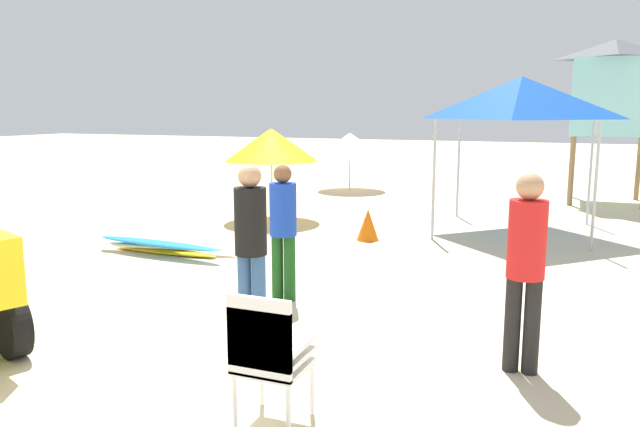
{
  "coord_description": "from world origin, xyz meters",
  "views": [
    {
      "loc": [
        3.95,
        -4.64,
        2.27
      ],
      "look_at": [
        1.14,
        2.36,
        0.98
      ],
      "focal_mm": 34.47,
      "sensor_mm": 36.0,
      "label": 1
    }
  ],
  "objects_px": {
    "lifeguard_near_left": "(283,224)",
    "beach_umbrella_mid": "(271,145)",
    "surfboard_pile": "(163,247)",
    "popup_canopy": "(521,98)",
    "beach_umbrella_left": "(350,145)",
    "stacked_plastic_chairs": "(268,349)",
    "lifeguard_near_right": "(526,259)",
    "lifeguard_near_center": "(251,238)",
    "lifeguard_tower": "(612,87)",
    "traffic_cone_near": "(368,225)"
  },
  "relations": [
    {
      "from": "lifeguard_near_left",
      "to": "beach_umbrella_mid",
      "type": "relative_size",
      "value": 0.85
    },
    {
      "from": "surfboard_pile",
      "to": "beach_umbrella_mid",
      "type": "bearing_deg",
      "value": 86.66
    },
    {
      "from": "popup_canopy",
      "to": "beach_umbrella_left",
      "type": "bearing_deg",
      "value": 137.08
    },
    {
      "from": "stacked_plastic_chairs",
      "to": "popup_canopy",
      "type": "xyz_separation_m",
      "value": [
        1.03,
        8.21,
        1.86
      ]
    },
    {
      "from": "lifeguard_near_right",
      "to": "lifeguard_near_center",
      "type": "bearing_deg",
      "value": -177.67
    },
    {
      "from": "lifeguard_near_center",
      "to": "beach_umbrella_mid",
      "type": "bearing_deg",
      "value": 114.6
    },
    {
      "from": "lifeguard_near_center",
      "to": "beach_umbrella_left",
      "type": "distance_m",
      "value": 11.47
    },
    {
      "from": "lifeguard_tower",
      "to": "beach_umbrella_left",
      "type": "distance_m",
      "value": 6.75
    },
    {
      "from": "lifeguard_near_center",
      "to": "stacked_plastic_chairs",
      "type": "bearing_deg",
      "value": -58.38
    },
    {
      "from": "stacked_plastic_chairs",
      "to": "surfboard_pile",
      "type": "distance_m",
      "value": 5.79
    },
    {
      "from": "stacked_plastic_chairs",
      "to": "beach_umbrella_left",
      "type": "xyz_separation_m",
      "value": [
        -3.81,
        12.71,
        0.68
      ]
    },
    {
      "from": "surfboard_pile",
      "to": "lifeguard_near_center",
      "type": "xyz_separation_m",
      "value": [
        2.98,
        -2.6,
        0.88
      ]
    },
    {
      "from": "lifeguard_near_left",
      "to": "lifeguard_near_right",
      "type": "bearing_deg",
      "value": -21.35
    },
    {
      "from": "lifeguard_near_left",
      "to": "popup_canopy",
      "type": "distance_m",
      "value": 6.05
    },
    {
      "from": "lifeguard_near_left",
      "to": "beach_umbrella_left",
      "type": "distance_m",
      "value": 10.26
    },
    {
      "from": "lifeguard_near_right",
      "to": "lifeguard_tower",
      "type": "distance_m",
      "value": 11.29
    },
    {
      "from": "lifeguard_near_center",
      "to": "lifeguard_tower",
      "type": "distance_m",
      "value": 11.94
    },
    {
      "from": "stacked_plastic_chairs",
      "to": "lifeguard_near_center",
      "type": "distance_m",
      "value": 1.92
    },
    {
      "from": "lifeguard_near_left",
      "to": "lifeguard_near_right",
      "type": "xyz_separation_m",
      "value": [
        2.8,
        -1.09,
        0.08
      ]
    },
    {
      "from": "surfboard_pile",
      "to": "lifeguard_tower",
      "type": "distance_m",
      "value": 11.24
    },
    {
      "from": "beach_umbrella_left",
      "to": "surfboard_pile",
      "type": "bearing_deg",
      "value": -91.0
    },
    {
      "from": "stacked_plastic_chairs",
      "to": "lifeguard_near_center",
      "type": "xyz_separation_m",
      "value": [
        -0.98,
        1.59,
        0.4
      ]
    },
    {
      "from": "beach_umbrella_left",
      "to": "beach_umbrella_mid",
      "type": "height_order",
      "value": "beach_umbrella_mid"
    },
    {
      "from": "traffic_cone_near",
      "to": "surfboard_pile",
      "type": "bearing_deg",
      "value": -140.23
    },
    {
      "from": "lifeguard_near_left",
      "to": "popup_canopy",
      "type": "xyz_separation_m",
      "value": [
        2.23,
        5.41,
        1.53
      ]
    },
    {
      "from": "lifeguard_near_center",
      "to": "lifeguard_tower",
      "type": "xyz_separation_m",
      "value": [
        3.76,
        11.2,
        1.77
      ]
    },
    {
      "from": "lifeguard_near_right",
      "to": "popup_canopy",
      "type": "relative_size",
      "value": 0.61
    },
    {
      "from": "popup_canopy",
      "to": "beach_umbrella_left",
      "type": "relative_size",
      "value": 1.51
    },
    {
      "from": "lifeguard_near_center",
      "to": "lifeguard_near_left",
      "type": "bearing_deg",
      "value": 100.15
    },
    {
      "from": "stacked_plastic_chairs",
      "to": "lifeguard_near_right",
      "type": "xyz_separation_m",
      "value": [
        1.6,
        1.7,
        0.41
      ]
    },
    {
      "from": "lifeguard_tower",
      "to": "traffic_cone_near",
      "type": "height_order",
      "value": "lifeguard_tower"
    },
    {
      "from": "lifeguard_near_left",
      "to": "lifeguard_near_center",
      "type": "xyz_separation_m",
      "value": [
        0.21,
        -1.2,
        0.07
      ]
    },
    {
      "from": "lifeguard_near_right",
      "to": "traffic_cone_near",
      "type": "relative_size",
      "value": 3.14
    },
    {
      "from": "beach_umbrella_left",
      "to": "beach_umbrella_mid",
      "type": "distance_m",
      "value": 5.06
    },
    {
      "from": "beach_umbrella_mid",
      "to": "popup_canopy",
      "type": "bearing_deg",
      "value": 6.54
    },
    {
      "from": "popup_canopy",
      "to": "traffic_cone_near",
      "type": "xyz_separation_m",
      "value": [
        -2.32,
        -1.79,
        -2.19
      ]
    },
    {
      "from": "popup_canopy",
      "to": "beach_umbrella_mid",
      "type": "height_order",
      "value": "popup_canopy"
    },
    {
      "from": "lifeguard_near_left",
      "to": "popup_canopy",
      "type": "relative_size",
      "value": 0.57
    },
    {
      "from": "surfboard_pile",
      "to": "lifeguard_near_right",
      "type": "bearing_deg",
      "value": -24.13
    },
    {
      "from": "beach_umbrella_mid",
      "to": "lifeguard_near_right",
      "type": "bearing_deg",
      "value": -48.03
    },
    {
      "from": "surfboard_pile",
      "to": "popup_canopy",
      "type": "height_order",
      "value": "popup_canopy"
    },
    {
      "from": "lifeguard_near_left",
      "to": "lifeguard_near_center",
      "type": "distance_m",
      "value": 1.22
    },
    {
      "from": "surfboard_pile",
      "to": "lifeguard_tower",
      "type": "height_order",
      "value": "lifeguard_tower"
    },
    {
      "from": "traffic_cone_near",
      "to": "lifeguard_tower",
      "type": "bearing_deg",
      "value": 57.52
    },
    {
      "from": "stacked_plastic_chairs",
      "to": "popup_canopy",
      "type": "relative_size",
      "value": 0.36
    },
    {
      "from": "popup_canopy",
      "to": "surfboard_pile",
      "type": "bearing_deg",
      "value": -141.19
    },
    {
      "from": "surfboard_pile",
      "to": "beach_umbrella_left",
      "type": "xyz_separation_m",
      "value": [
        0.15,
        8.52,
        1.16
      ]
    },
    {
      "from": "lifeguard_near_left",
      "to": "beach_umbrella_mid",
      "type": "height_order",
      "value": "beach_umbrella_mid"
    },
    {
      "from": "beach_umbrella_mid",
      "to": "beach_umbrella_left",
      "type": "bearing_deg",
      "value": 90.6
    },
    {
      "from": "lifeguard_near_left",
      "to": "traffic_cone_near",
      "type": "distance_m",
      "value": 3.69
    }
  ]
}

